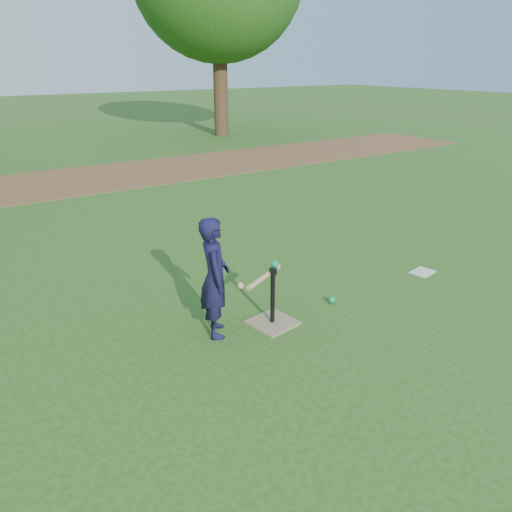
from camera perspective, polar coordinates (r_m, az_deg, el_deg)
ground at (r=5.50m, az=1.11°, el=-5.90°), size 80.00×80.00×0.00m
dirt_strip at (r=12.10m, az=-20.03°, el=8.11°), size 24.00×3.00×0.01m
child at (r=4.77m, az=-4.74°, el=-2.47°), size 0.44×0.52×1.20m
wiffle_ball_ground at (r=5.64m, az=8.67°, el=-4.98°), size 0.08×0.08×0.08m
clipboard at (r=6.73m, az=18.49°, el=-1.75°), size 0.33×0.28×0.01m
batting_tee at (r=5.14m, az=1.89°, el=-6.63°), size 0.49×0.49×0.61m
swing_action at (r=4.88m, az=0.93°, el=-2.19°), size 0.61×0.31×0.12m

